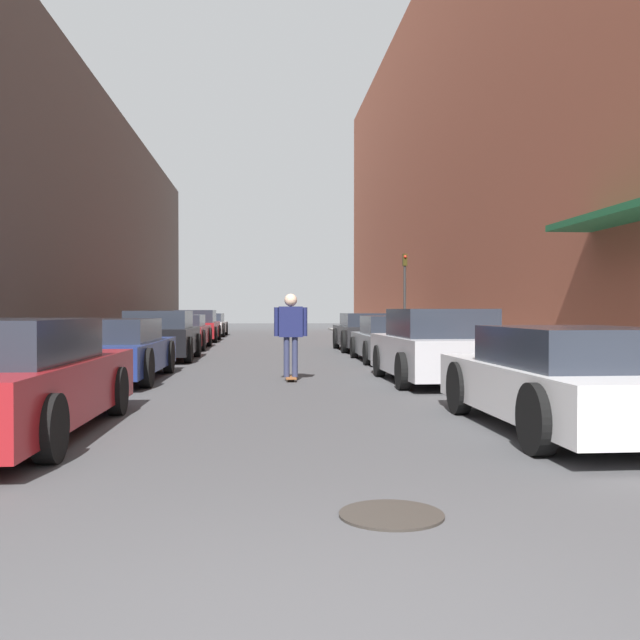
# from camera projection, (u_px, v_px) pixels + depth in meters

# --- Properties ---
(ground) EXTENTS (101.88, 101.88, 0.00)m
(ground) POSITION_uv_depth(u_px,v_px,m) (272.00, 356.00, 21.11)
(ground) COLOR #424244
(curb_strip_left) EXTENTS (1.80, 46.31, 0.12)m
(curb_strip_left) POSITION_uv_depth(u_px,v_px,m) (127.00, 347.00, 25.32)
(curb_strip_left) COLOR gray
(curb_strip_left) RESTS_ON ground
(curb_strip_right) EXTENTS (1.80, 46.31, 0.12)m
(curb_strip_right) POSITION_uv_depth(u_px,v_px,m) (409.00, 345.00, 26.12)
(curb_strip_right) COLOR gray
(curb_strip_right) RESTS_ON ground
(building_row_left) EXTENTS (4.90, 46.31, 9.36)m
(building_row_left) POSITION_uv_depth(u_px,v_px,m) (42.00, 216.00, 25.02)
(building_row_left) COLOR #564C47
(building_row_left) RESTS_ON ground
(building_row_right) EXTENTS (4.90, 46.31, 14.47)m
(building_row_right) POSITION_uv_depth(u_px,v_px,m) (487.00, 151.00, 26.24)
(building_row_right) COLOR brown
(building_row_right) RESTS_ON ground
(parked_car_left_0) EXTENTS (2.03, 4.71, 1.27)m
(parked_car_left_0) POSITION_uv_depth(u_px,v_px,m) (0.00, 380.00, 7.63)
(parked_car_left_0) COLOR maroon
(parked_car_left_0) RESTS_ON ground
(parked_car_left_1) EXTENTS (2.04, 4.72, 1.19)m
(parked_car_left_1) POSITION_uv_depth(u_px,v_px,m) (110.00, 350.00, 13.77)
(parked_car_left_1) COLOR navy
(parked_car_left_1) RESTS_ON ground
(parked_car_left_2) EXTENTS (1.94, 3.92, 1.34)m
(parked_car_left_2) POSITION_uv_depth(u_px,v_px,m) (160.00, 336.00, 19.33)
(parked_car_left_2) COLOR black
(parked_car_left_2) RESTS_ON ground
(parked_car_left_3) EXTENTS (2.00, 4.77, 1.19)m
(parked_car_left_3) POSITION_uv_depth(u_px,v_px,m) (180.00, 332.00, 24.91)
(parked_car_left_3) COLOR maroon
(parked_car_left_3) RESTS_ON ground
(parked_car_left_4) EXTENTS (1.92, 4.29, 1.36)m
(parked_car_left_4) POSITION_uv_depth(u_px,v_px,m) (197.00, 326.00, 30.80)
(parked_car_left_4) COLOR maroon
(parked_car_left_4) RESTS_ON ground
(parked_car_left_5) EXTENTS (1.92, 4.74, 1.18)m
(parked_car_left_5) POSITION_uv_depth(u_px,v_px,m) (208.00, 325.00, 36.86)
(parked_car_left_5) COLOR silver
(parked_car_left_5) RESTS_ON ground
(parked_car_right_0) EXTENTS (1.92, 4.32, 1.18)m
(parked_car_right_0) POSITION_uv_depth(u_px,v_px,m) (569.00, 380.00, 8.00)
(parked_car_right_0) COLOR silver
(parked_car_right_0) RESTS_ON ground
(parked_car_right_1) EXTENTS (1.97, 4.01, 1.38)m
(parked_car_right_1) POSITION_uv_depth(u_px,v_px,m) (438.00, 347.00, 13.34)
(parked_car_right_1) COLOR #B7B7BC
(parked_car_right_1) RESTS_ON ground
(parked_car_right_2) EXTENTS (1.99, 4.25, 1.21)m
(parked_car_right_2) POSITION_uv_depth(u_px,v_px,m) (395.00, 339.00, 18.85)
(parked_car_right_2) COLOR gray
(parked_car_right_2) RESTS_ON ground
(parked_car_right_3) EXTENTS (2.01, 4.22, 1.25)m
(parked_car_right_3) POSITION_uv_depth(u_px,v_px,m) (368.00, 332.00, 23.77)
(parked_car_right_3) COLOR #232326
(parked_car_right_3) RESTS_ON ground
(skateboarder) EXTENTS (0.64, 0.78, 1.68)m
(skateboarder) POSITION_uv_depth(u_px,v_px,m) (291.00, 327.00, 13.71)
(skateboarder) COLOR brown
(skateboarder) RESTS_ON ground
(manhole_cover) EXTENTS (0.70, 0.70, 0.02)m
(manhole_cover) POSITION_uv_depth(u_px,v_px,m) (391.00, 515.00, 4.71)
(manhole_cover) COLOR #332D28
(manhole_cover) RESTS_ON ground
(traffic_light) EXTENTS (0.16, 0.22, 3.33)m
(traffic_light) POSITION_uv_depth(u_px,v_px,m) (405.00, 288.00, 26.50)
(traffic_light) COLOR #2D2D2D
(traffic_light) RESTS_ON curb_strip_right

